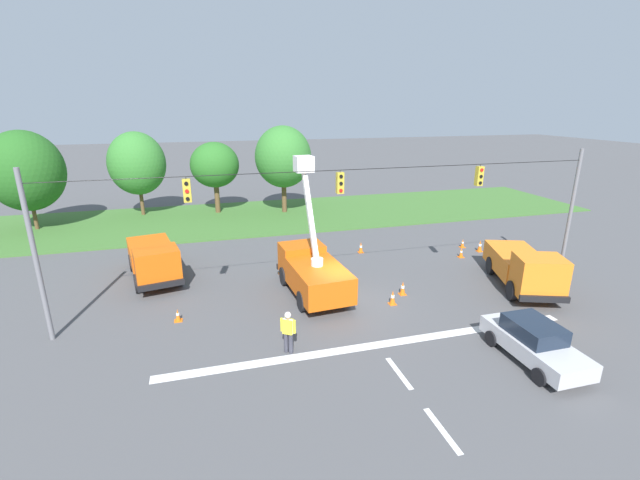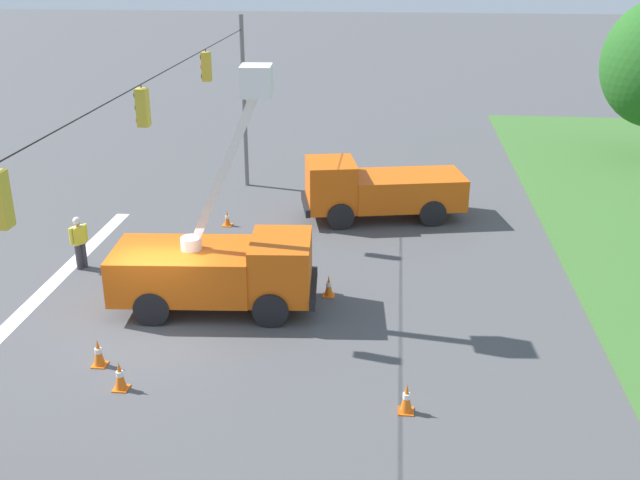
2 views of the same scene
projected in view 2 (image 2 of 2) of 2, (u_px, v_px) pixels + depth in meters
ground_plane at (158, 326)px, 20.73m from camera, size 200.00×200.00×0.00m
signal_gantry at (144, 172)px, 19.13m from camera, size 26.20×0.33×7.20m
utility_truck_bucket_lift at (219, 264)px, 21.30m from camera, size 2.82×5.94×6.96m
utility_truck_support_near at (378, 189)px, 28.41m from camera, size 3.46×6.41×2.30m
road_worker at (79, 239)px, 24.05m from camera, size 0.55×0.43×1.77m
traffic_cone_foreground_right at (406, 398)px, 16.81m from camera, size 0.36×0.36×0.74m
traffic_cone_mid_left at (98, 353)px, 18.67m from camera, size 0.36×0.36×0.74m
traffic_cone_mid_right at (329, 286)px, 22.37m from camera, size 0.36×0.36×0.67m
traffic_cone_lane_edge_b at (227, 218)px, 27.96m from camera, size 0.36×0.36×0.60m
traffic_cone_far_left at (120, 376)px, 17.68m from camera, size 0.36×0.36×0.74m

